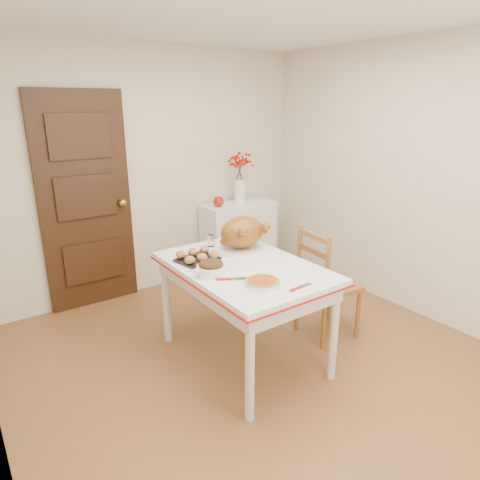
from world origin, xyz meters
TOP-DOWN VIEW (x-y plane):
  - floor at (0.00, 0.00)m, footprint 3.50×4.00m
  - wall_back at (0.00, 2.00)m, footprint 3.50×0.00m
  - wall_right at (1.75, 0.00)m, footprint 0.00×4.00m
  - door_back at (-0.70, 1.97)m, footprint 0.85×0.06m
  - sideboard at (0.94, 1.78)m, footprint 0.84×0.37m
  - kitchen_table at (-0.06, 0.29)m, footprint 0.91×1.32m
  - chair_oak at (0.75, 0.18)m, footprint 0.48×0.48m
  - berry_vase at (0.96, 1.78)m, footprint 0.29×0.29m
  - apple at (0.67, 1.78)m, footprint 0.12×0.12m
  - turkey_platter at (0.12, 0.57)m, footprint 0.51×0.45m
  - pumpkin_pie at (-0.17, -0.07)m, footprint 0.27×0.27m
  - stuffing_dish at (-0.35, 0.28)m, footprint 0.27×0.22m
  - rolls_tray at (-0.30, 0.57)m, footprint 0.33×0.28m
  - pie_server at (0.00, -0.25)m, footprint 0.20×0.07m
  - carving_knife at (-0.26, 0.10)m, footprint 0.27×0.19m
  - drinking_glass at (-0.04, 0.80)m, footprint 0.07×0.07m
  - shaker_pair at (0.24, 0.78)m, footprint 0.10×0.07m

SIDE VIEW (x-z plane):
  - floor at x=0.00m, z-range 0.00..0.00m
  - kitchen_table at x=-0.06m, z-range 0.00..0.79m
  - sideboard at x=0.94m, z-range 0.00..0.84m
  - chair_oak at x=0.75m, z-range 0.00..0.97m
  - pie_server at x=0.00m, z-range 0.79..0.80m
  - carving_knife at x=-0.26m, z-range 0.79..0.80m
  - pumpkin_pie at x=-0.17m, z-range 0.79..0.84m
  - rolls_tray at x=-0.30m, z-range 0.79..0.87m
  - shaker_pair at x=0.24m, z-range 0.79..0.89m
  - drinking_glass at x=-0.04m, z-range 0.79..0.89m
  - stuffing_dish at x=-0.35m, z-range 0.79..0.89m
  - apple at x=0.67m, z-range 0.84..0.96m
  - turkey_platter at x=0.12m, z-range 0.79..1.07m
  - door_back at x=-0.70m, z-range 0.00..2.06m
  - berry_vase at x=0.96m, z-range 0.84..1.41m
  - wall_back at x=0.00m, z-range 0.00..2.50m
  - wall_right at x=1.75m, z-range 0.00..2.50m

